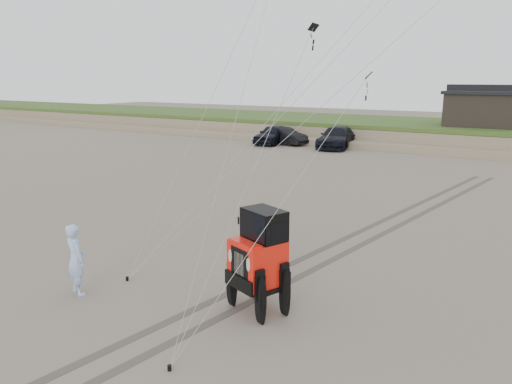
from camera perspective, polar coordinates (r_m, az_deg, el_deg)
ground at (r=12.69m, az=-11.23°, el=-13.62°), size 160.00×160.00×0.00m
dune_ridge at (r=46.57m, az=22.28°, el=6.06°), size 160.00×14.25×1.73m
cabin at (r=45.59m, az=24.92°, el=8.76°), size 6.40×5.40×3.35m
truck_a at (r=43.47m, az=2.06°, el=6.60°), size 2.20×4.98×1.67m
truck_b at (r=43.30m, az=3.20°, el=6.43°), size 4.65×2.49×1.45m
truck_c at (r=41.56m, az=9.19°, el=6.18°), size 3.40×6.19×1.70m
jeep at (r=12.28m, az=0.20°, el=-9.07°), size 4.19×5.97×2.04m
man at (r=14.03m, az=-19.90°, el=-7.26°), size 0.80×0.63×1.93m
stake_main at (r=14.80m, az=-14.51°, el=-9.57°), size 0.08×0.08×0.12m
stake_aux at (r=10.52m, az=-9.87°, el=-19.19°), size 0.08×0.08×0.12m
tire_tracks at (r=18.09m, az=11.37°, el=-5.42°), size 5.22×29.74×0.01m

